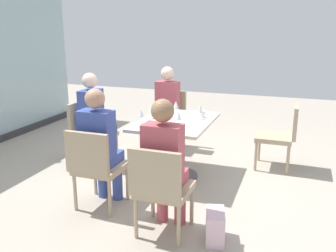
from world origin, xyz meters
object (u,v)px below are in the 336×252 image
(coffee_cup, at_px, (202,114))
(chair_near_window, at_px, (89,130))
(wine_glass_5, at_px, (141,113))
(dining_table_main, at_px, (176,136))
(chair_far_right, at_px, (169,116))
(cell_phone_on_table, at_px, (154,126))
(wine_glass_3, at_px, (176,105))
(wine_glass_2, at_px, (200,109))
(handbag_0, at_px, (215,226))
(person_side_end, at_px, (165,160))
(wine_glass_4, at_px, (164,105))
(chair_side_end, at_px, (161,186))
(person_far_left, at_px, (100,142))
(chair_far_left, at_px, (96,164))
(chair_front_right, at_px, (282,133))
(person_far_right, at_px, (166,104))
(person_near_window, at_px, (96,115))
(wine_glass_1, at_px, (152,108))
(wine_glass_0, at_px, (178,116))

(coffee_cup, bearing_deg, chair_near_window, 99.35)
(wine_glass_5, distance_m, coffee_cup, 0.81)
(dining_table_main, distance_m, chair_far_right, 1.20)
(cell_phone_on_table, bearing_deg, wine_glass_3, -24.73)
(wine_glass_2, xyz_separation_m, wine_glass_5, (-0.42, 0.60, 0.00))
(coffee_cup, distance_m, handbag_0, 1.72)
(dining_table_main, relative_size, wine_glass_5, 6.33)
(dining_table_main, relative_size, cell_phone_on_table, 8.13)
(person_side_end, relative_size, wine_glass_5, 6.81)
(wine_glass_4, bearing_deg, person_side_end, -159.19)
(dining_table_main, height_order, person_side_end, person_side_end)
(chair_side_end, xyz_separation_m, wine_glass_5, (1.07, 0.66, 0.37))
(person_far_left, bearing_deg, chair_far_left, 180.00)
(chair_side_end, xyz_separation_m, chair_near_window, (1.36, 1.55, 0.00))
(chair_far_right, relative_size, chair_near_window, 1.00)
(chair_far_right, xyz_separation_m, person_far_left, (-2.08, -0.00, 0.20))
(wine_glass_5, bearing_deg, coffee_cup, -48.80)
(person_side_end, xyz_separation_m, wine_glass_4, (1.49, 0.57, 0.16))
(chair_side_end, bearing_deg, cell_phone_on_table, 24.64)
(person_far_left, relative_size, coffee_cup, 14.00)
(person_side_end, bearing_deg, chair_front_right, -24.58)
(person_far_right, distance_m, person_near_window, 1.17)
(wine_glass_1, height_order, wine_glass_4, same)
(chair_far_left, bearing_deg, handbag_0, -97.47)
(wine_glass_0, xyz_separation_m, cell_phone_on_table, (-0.07, 0.27, -0.13))
(coffee_cup, bearing_deg, wine_glass_1, 114.89)
(dining_table_main, height_order, cell_phone_on_table, cell_phone_on_table)
(person_far_right, height_order, person_far_left, same)
(dining_table_main, xyz_separation_m, wine_glass_1, (-0.02, 0.31, 0.33))
(person_far_left, distance_m, cell_phone_on_table, 0.72)
(chair_front_right, bearing_deg, person_near_window, 107.27)
(wine_glass_1, distance_m, handbag_0, 1.81)
(person_far_right, height_order, wine_glass_5, person_far_right)
(wine_glass_2, bearing_deg, wine_glass_5, 125.22)
(wine_glass_4, height_order, wine_glass_5, same)
(wine_glass_0, bearing_deg, dining_table_main, 24.22)
(dining_table_main, distance_m, person_far_left, 1.11)
(wine_glass_0, bearing_deg, wine_glass_5, 89.65)
(chair_front_right, bearing_deg, person_far_left, 135.04)
(chair_near_window, relative_size, coffee_cup, 9.67)
(chair_side_end, height_order, wine_glass_5, wine_glass_5)
(cell_phone_on_table, bearing_deg, person_far_right, -5.90)
(coffee_cup, bearing_deg, cell_phone_on_table, 146.10)
(coffee_cup, relative_size, cell_phone_on_table, 0.62)
(chair_far_right, xyz_separation_m, person_far_right, (-0.11, -0.00, 0.20))
(chair_far_right, xyz_separation_m, wine_glass_3, (-0.83, -0.39, 0.37))
(handbag_0, bearing_deg, wine_glass_0, 20.27)
(person_side_end, bearing_deg, wine_glass_1, 27.13)
(wine_glass_2, bearing_deg, wine_glass_1, 105.73)
(wine_glass_2, height_order, coffee_cup, wine_glass_2)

